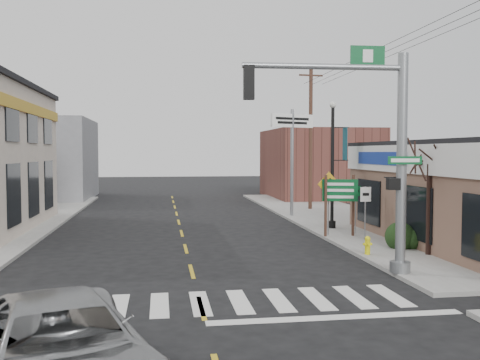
{
  "coord_description": "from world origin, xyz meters",
  "views": [
    {
      "loc": [
        -0.95,
        -12.73,
        3.77
      ],
      "look_at": [
        1.77,
        5.55,
        2.8
      ],
      "focal_mm": 40.0,
      "sensor_mm": 36.0,
      "label": 1
    }
  ],
  "objects": [
    {
      "name": "dance_center_sign",
      "position": [
        6.5,
        17.05,
        4.76
      ],
      "size": [
        2.86,
        0.18,
        6.07
      ],
      "rotation": [
        0.0,
        0.0,
        0.39
      ],
      "color": "gray",
      "rests_on": "sidewalk_right"
    },
    {
      "name": "suv",
      "position": [
        -2.48,
        -4.46,
        0.76
      ],
      "size": [
        4.09,
        5.95,
        1.51
      ],
      "primitive_type": "imported",
      "rotation": [
        0.0,
        0.0,
        0.32
      ],
      "color": "#939597",
      "rests_on": "ground"
    },
    {
      "name": "utility_pole_far",
      "position": [
        8.54,
        20.37,
        4.79
      ],
      "size": [
        1.58,
        0.24,
        9.09
      ],
      "rotation": [
        0.0,
        0.0,
        0.09
      ],
      "color": "#40291E",
      "rests_on": "sidewalk_right"
    },
    {
      "name": "traffic_signal_pole",
      "position": [
        5.4,
        2.38,
        4.15
      ],
      "size": [
        5.34,
        0.39,
        6.76
      ],
      "rotation": [
        0.0,
        0.0,
        -0.04
      ],
      "color": "gray",
      "rests_on": "sidewalk_right"
    },
    {
      "name": "fire_hydrant",
      "position": [
        6.31,
        5.22,
        0.49
      ],
      "size": [
        0.21,
        0.21,
        0.66
      ],
      "rotation": [
        0.0,
        0.0,
        -0.01
      ],
      "color": "#D4CC0D",
      "rests_on": "sidewalk_right"
    },
    {
      "name": "bare_tree",
      "position": [
        8.46,
        4.91,
        3.92
      ],
      "size": [
        2.41,
        2.41,
        4.82
      ],
      "rotation": [
        0.0,
        0.0,
        0.01
      ],
      "color": "black",
      "rests_on": "sidewalk_right"
    },
    {
      "name": "lamp_post",
      "position": [
        7.23,
        11.8,
        3.62
      ],
      "size": [
        0.78,
        0.62,
        6.03
      ],
      "rotation": [
        0.0,
        0.0,
        -0.15
      ],
      "color": "black",
      "rests_on": "sidewalk_right"
    },
    {
      "name": "center_line",
      "position": [
        0.0,
        8.0,
        0.01
      ],
      "size": [
        0.12,
        56.0,
        0.01
      ],
      "primitive_type": "cube",
      "color": "gold",
      "rests_on": "ground"
    },
    {
      "name": "ground",
      "position": [
        0.0,
        0.0,
        0.0
      ],
      "size": [
        140.0,
        140.0,
        0.0
      ],
      "primitive_type": "plane",
      "color": "black",
      "rests_on": "ground"
    },
    {
      "name": "guide_sign",
      "position": [
        6.7,
        9.35,
        1.86
      ],
      "size": [
        1.52,
        0.13,
        2.66
      ],
      "rotation": [
        0.0,
        0.0,
        -0.29
      ],
      "color": "#4D3023",
      "rests_on": "sidewalk_right"
    },
    {
      "name": "ped_crossing_sign",
      "position": [
        6.3,
        9.66,
        2.03
      ],
      "size": [
        1.08,
        0.08,
        2.78
      ],
      "rotation": [
        0.0,
        0.0,
        0.17
      ],
      "color": "gray",
      "rests_on": "sidewalk_right"
    },
    {
      "name": "bldg_distant_right",
      "position": [
        12.0,
        30.0,
        2.8
      ],
      "size": [
        8.0,
        10.0,
        5.6
      ],
      "primitive_type": "cube",
      "color": "brown",
      "rests_on": "ground"
    },
    {
      "name": "shrub_back",
      "position": [
        8.04,
        6.32,
        0.55
      ],
      "size": [
        1.13,
        1.13,
        0.84
      ],
      "primitive_type": "ellipsoid",
      "color": "black",
      "rests_on": "sidewalk_right"
    },
    {
      "name": "sidewalk_right",
      "position": [
        9.0,
        13.0,
        0.07
      ],
      "size": [
        6.0,
        38.0,
        0.13
      ],
      "primitive_type": "cube",
      "color": "gray",
      "rests_on": "ground"
    },
    {
      "name": "crosswalk",
      "position": [
        0.0,
        0.4,
        0.01
      ],
      "size": [
        11.0,
        2.2,
        0.01
      ],
      "primitive_type": "cube",
      "color": "silver",
      "rests_on": "ground"
    },
    {
      "name": "bldg_distant_left",
      "position": [
        -11.0,
        32.0,
        3.2
      ],
      "size": [
        9.0,
        10.0,
        6.4
      ],
      "primitive_type": "cube",
      "color": "gray",
      "rests_on": "ground"
    }
  ]
}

